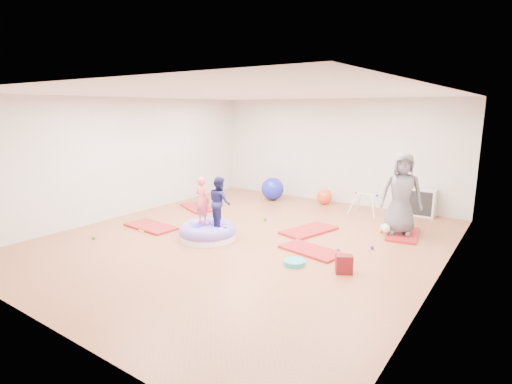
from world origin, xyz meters
The scene contains 19 objects.
room centered at (0.00, 0.00, 1.40)m, with size 7.01×8.01×2.81m.
gym_mat_front_left centered at (-2.16, -0.59, 0.02)m, with size 1.20×0.60×0.05m, color #B11B34.
gym_mat_mid_left centered at (-2.51, 1.25, 0.02)m, with size 1.10×0.55×0.05m, color #B11B34.
gym_mat_center_back centered at (0.79, 1.12, 0.03)m, with size 1.22×0.61×0.05m, color #B11B34.
gym_mat_right centered at (1.38, 0.06, 0.02)m, with size 1.12×0.56×0.05m, color #B11B34.
gym_mat_rear_right centered at (2.49, 2.00, 0.02)m, with size 1.13×0.57×0.05m, color #B11B34.
inflatable_cushion centered at (-0.65, -0.45, 0.14)m, with size 1.14×1.14×0.36m.
child_pink centered at (-0.82, -0.39, 0.80)m, with size 0.35×0.23×0.95m, color #FA5764.
child_navy centered at (-0.38, -0.39, 0.83)m, with size 0.48×0.38×0.99m, color navy.
adult_caregiver centered at (2.40, 1.96, 0.87)m, with size 0.81×0.52×1.65m, color #54555D.
infant centered at (2.23, 1.81, 0.15)m, with size 0.34×0.35×0.20m.
ball_pit_balls centered at (0.89, 0.82, 0.03)m, with size 4.78×3.96×0.07m.
exercise_ball_blue centered at (-1.45, 3.20, 0.32)m, with size 0.64×0.64×0.64m, color #171FB7.
exercise_ball_orange centered at (-0.02, 3.57, 0.21)m, with size 0.41×0.41×0.41m, color #E8441B.
infant_play_gym centered at (1.29, 3.11, 0.36)m, with size 0.70×0.66×0.53m.
cube_shelf centered at (2.39, 3.79, 0.33)m, with size 0.67×0.33×0.67m.
balance_disc centered at (1.44, -0.65, 0.04)m, with size 0.37×0.37×0.08m, color teal.
backpack centered at (2.25, -0.51, 0.15)m, with size 0.26×0.16×0.30m, color #B30913.
yellow_toy centered at (-2.11, -0.84, 0.02)m, with size 0.20×0.20×0.03m, color #FFAB06.
Camera 1 is at (4.47, -6.12, 2.54)m, focal length 28.00 mm.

